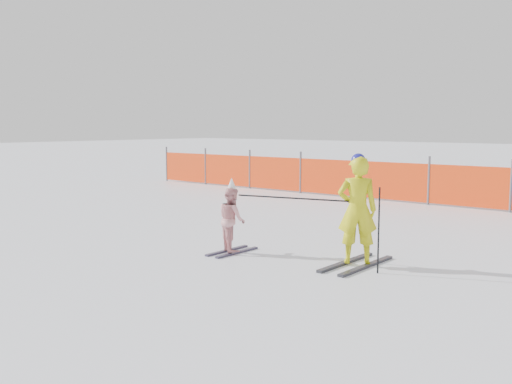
% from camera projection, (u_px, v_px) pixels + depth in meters
% --- Properties ---
extents(ground, '(120.00, 120.00, 0.00)m').
position_uv_depth(ground, '(235.00, 261.00, 8.55)').
color(ground, white).
rests_on(ground, ground).
extents(adult, '(0.68, 1.45, 1.63)m').
position_uv_depth(adult, '(357.00, 210.00, 8.19)').
color(adult, black).
rests_on(adult, ground).
extents(child, '(0.62, 0.95, 1.21)m').
position_uv_depth(child, '(232.00, 219.00, 9.07)').
color(child, black).
rests_on(child, ground).
extents(ski_poles, '(2.31, 0.48, 1.19)m').
position_uv_depth(ski_poles, '(324.00, 210.00, 8.27)').
color(ski_poles, black).
rests_on(ski_poles, ground).
extents(safety_fence, '(16.73, 0.06, 1.25)m').
position_uv_depth(safety_fence, '(370.00, 179.00, 15.61)').
color(safety_fence, '#595960').
rests_on(safety_fence, ground).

